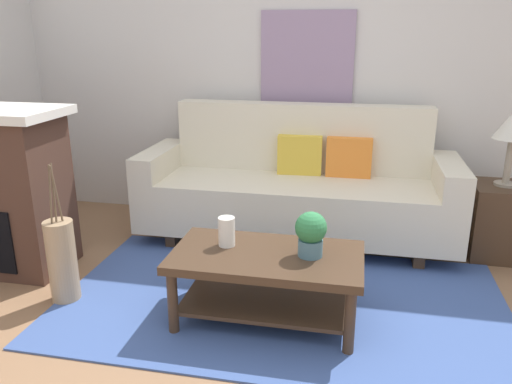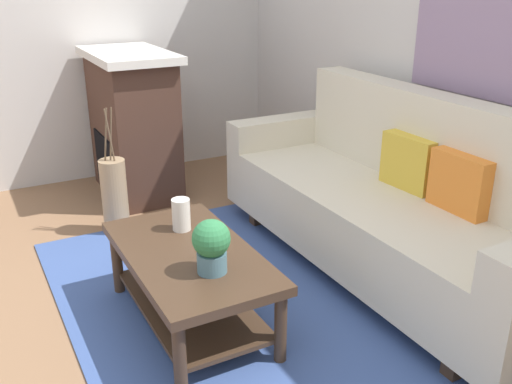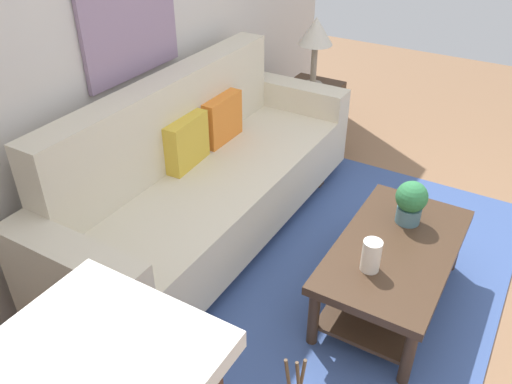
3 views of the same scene
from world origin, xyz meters
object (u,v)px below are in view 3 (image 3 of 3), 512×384
object	(u,v)px
coffee_table	(394,262)
throw_pillow_orange	(221,119)
side_table	(311,116)
framed_painting	(129,12)
couch	(204,180)
potted_plant_tabletop	(411,201)
throw_pillow_mustard	(186,142)
tabletop_vase	(371,256)
table_lamp	(316,34)

from	to	relation	value
coffee_table	throw_pillow_orange	bearing A→B (deg)	73.79
throw_pillow_orange	side_table	size ratio (longest dim) A/B	0.64
framed_painting	couch	bearing A→B (deg)	-90.00
throw_pillow_orange	potted_plant_tabletop	xyz separation A→B (m)	(-0.16, -1.39, -0.11)
throw_pillow_mustard	coffee_table	distance (m)	1.46
throw_pillow_orange	potted_plant_tabletop	size ratio (longest dim) A/B	1.37
tabletop_vase	framed_painting	xyz separation A→B (m)	(0.27, 1.69, 0.92)
tabletop_vase	potted_plant_tabletop	distance (m)	0.51
couch	framed_painting	size ratio (longest dim) A/B	3.19
side_table	tabletop_vase	bearing A→B (deg)	-146.73
coffee_table	framed_painting	distance (m)	2.08
tabletop_vase	table_lamp	xyz separation A→B (m)	(1.81, 1.19, 0.48)
couch	framed_painting	xyz separation A→B (m)	(-0.00, 0.46, 1.01)
coffee_table	framed_painting	world-z (taller)	framed_painting
couch	framed_painting	world-z (taller)	framed_painting
tabletop_vase	potted_plant_tabletop	bearing A→B (deg)	-5.05
couch	framed_painting	bearing A→B (deg)	90.00
couch	side_table	bearing A→B (deg)	-1.27
side_table	framed_painting	size ratio (longest dim) A/B	0.72
couch	tabletop_vase	bearing A→B (deg)	-102.26
throw_pillow_mustard	tabletop_vase	world-z (taller)	throw_pillow_mustard
table_lamp	couch	bearing A→B (deg)	178.73
throw_pillow_mustard	potted_plant_tabletop	bearing A→B (deg)	-80.44
coffee_table	potted_plant_tabletop	bearing A→B (deg)	4.24
throw_pillow_mustard	coffee_table	bearing A→B (deg)	-90.48
side_table	framed_painting	distance (m)	2.00
throw_pillow_orange	tabletop_vase	distance (m)	1.51
potted_plant_tabletop	throw_pillow_orange	bearing A→B (deg)	83.30
potted_plant_tabletop	side_table	size ratio (longest dim) A/B	0.47
side_table	throw_pillow_orange	bearing A→B (deg)	172.17
throw_pillow_mustard	throw_pillow_orange	distance (m)	0.40
throw_pillow_orange	table_lamp	distance (m)	1.20
coffee_table	tabletop_vase	bearing A→B (deg)	166.17
tabletop_vase	throw_pillow_orange	bearing A→B (deg)	63.77
coffee_table	framed_painting	xyz separation A→B (m)	(0.01, 1.75, 1.12)
coffee_table	table_lamp	distance (m)	2.11
couch	tabletop_vase	world-z (taller)	couch
potted_plant_tabletop	side_table	distance (m)	1.83
coffee_table	tabletop_vase	world-z (taller)	tabletop_vase
couch	coffee_table	world-z (taller)	couch
throw_pillow_mustard	throw_pillow_orange	size ratio (longest dim) A/B	1.00
tabletop_vase	table_lamp	distance (m)	2.22
throw_pillow_mustard	table_lamp	bearing A→B (deg)	-5.84
throw_pillow_orange	coffee_table	xyz separation A→B (m)	(-0.41, -1.41, -0.37)
table_lamp	tabletop_vase	bearing A→B (deg)	-146.73
side_table	framed_painting	bearing A→B (deg)	162.13
throw_pillow_orange	tabletop_vase	world-z (taller)	throw_pillow_orange
tabletop_vase	table_lamp	bearing A→B (deg)	33.27
tabletop_vase	framed_painting	bearing A→B (deg)	81.05
tabletop_vase	side_table	world-z (taller)	tabletop_vase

